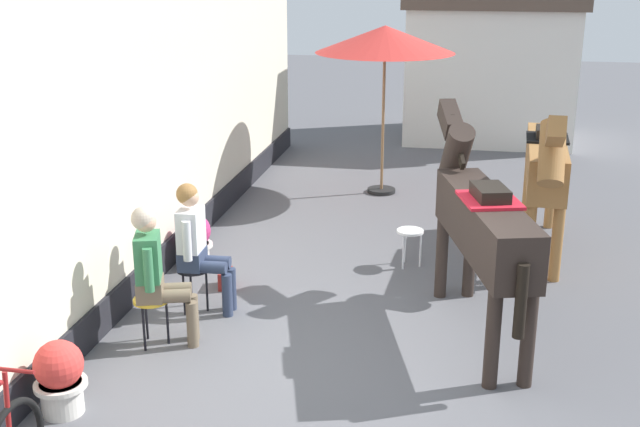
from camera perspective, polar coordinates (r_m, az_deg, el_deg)
ground_plane at (r=10.18m, az=4.09°, el=-2.67°), size 40.00×40.00×0.00m
pub_facade_wall at (r=8.97m, az=-13.28°, el=4.33°), size 0.34×14.00×3.40m
distant_cottage at (r=16.55m, az=12.06°, el=11.43°), size 3.40×2.60×3.50m
seated_visitor_near at (r=7.66m, az=-11.62°, el=-3.91°), size 0.61×0.48×1.39m
seated_visitor_far at (r=8.31m, az=-8.73°, el=-1.98°), size 0.61×0.49×1.39m
saddled_horse_near at (r=7.81m, az=11.39°, el=-0.48°), size 1.06×2.93×2.06m
saddled_horse_far at (r=10.08m, az=15.80°, el=3.39°), size 0.55×3.00×2.06m
flower_planter_near at (r=6.93m, az=-18.05°, el=-10.97°), size 0.43×0.43×0.64m
flower_planter_far at (r=9.70m, az=-8.94°, el=-1.81°), size 0.43×0.43×0.64m
cafe_parasol at (r=12.21m, az=4.66°, el=12.20°), size 2.10×2.10×2.58m
spare_stool_white at (r=9.59m, az=6.43°, el=-1.51°), size 0.32×0.32×0.46m
satchel_bag at (r=9.11m, az=-6.74°, el=-4.63°), size 0.15×0.29×0.20m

